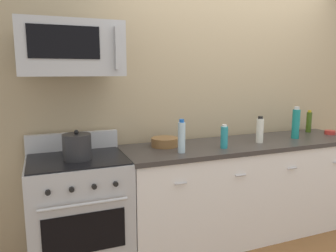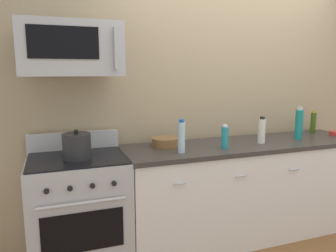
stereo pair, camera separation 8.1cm
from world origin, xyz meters
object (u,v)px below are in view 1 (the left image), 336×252
Objects in this scene: bottle_vinegar_white at (260,130)px; bottle_olive_oil at (309,122)px; range_oven at (80,212)px; bottle_sparkling_teal at (296,123)px; bowl_red_small at (330,132)px; bowl_wooden_salad at (165,142)px; bottle_water_clear at (182,137)px; microwave at (71,49)px; stockpot at (77,147)px; bottle_dish_soap at (224,137)px.

bottle_olive_oil is (0.83, 0.24, -0.00)m from bottle_vinegar_white.
range_oven is 3.34× the size of bottle_sparkling_teal.
bowl_wooden_salad is at bearing 176.09° from bowl_red_small.
bottle_vinegar_white is at bearing 5.56° from bottle_water_clear.
microwave is at bearing 89.71° from range_oven.
microwave is 2.66× the size of bottle_water_clear.
bottle_water_clear is 1.22× the size of stockpot.
bottle_olive_oil is at bearing 10.74° from bottle_water_clear.
bottle_sparkling_teal is 1.33× the size of bowl_wooden_salad.
bottle_water_clear is (0.83, -0.19, -0.70)m from microwave.
microwave reaches higher than bowl_red_small.
bowl_wooden_salad reaches higher than bowl_red_small.
bowl_wooden_salad is 1.05× the size of stockpot.
bottle_water_clear reaches higher than bowl_wooden_salad.
microwave reaches higher than bottle_sparkling_teal.
range_oven is at bearing -176.03° from bottle_olive_oil.
stockpot is at bearing 173.72° from bottle_water_clear.
range_oven is 2.21m from bottle_sparkling_teal.
bottle_sparkling_teal is 0.43m from bottle_olive_oil.
bowl_wooden_salad is (-0.05, 0.26, -0.09)m from bottle_water_clear.
bowl_wooden_salad is (-0.46, 0.25, -0.06)m from bottle_dish_soap.
microwave is at bearing -177.05° from bottle_olive_oil.
bottle_dish_soap reaches higher than range_oven.
bottle_vinegar_white is (0.84, 0.08, -0.01)m from bottle_water_clear.
bottle_water_clear is at bearing -79.53° from bowl_wooden_salad.
microwave reaches higher than bottle_water_clear.
bottle_dish_soap is 0.65× the size of bottle_sparkling_teal.
microwave is 3.04× the size of bottle_olive_oil.
microwave is 2.75m from bowl_red_small.
bottle_olive_oil is at bearing 13.72° from bottle_dish_soap.
range_oven is 3.83× the size of bottle_water_clear.
bowl_wooden_salad is (-0.89, 0.18, -0.08)m from bottle_vinegar_white.
bottle_sparkling_teal is (2.12, -0.08, -0.68)m from microwave.
range_oven is 4.27× the size of bottle_vinegar_white.
bottle_sparkling_teal reaches higher than range_oven.
bottle_dish_soap is at bearing -166.28° from bottle_olive_oil.
microwave is 6.83× the size of bowl_red_small.
range_oven is 4.37× the size of bottle_olive_oil.
microwave is 2.97× the size of bottle_vinegar_white.
bowl_red_small is at bearing -3.91° from bowl_wooden_salad.
bottle_dish_soap reaches higher than bowl_wooden_salad.
range_oven is at bearing -171.25° from bowl_wooden_salad.
microwave is at bearing 176.34° from bottle_vinegar_white.
range_oven is 1.36m from bottle_dish_soap.
bottle_sparkling_teal is at bearing 0.55° from stockpot.
bottle_vinegar_white reaches higher than bowl_red_small.
bottle_olive_oil reaches higher than bottle_dish_soap.
stockpot is (-2.50, -0.23, -0.02)m from bottle_olive_oil.
bowl_wooden_salad is at bearing 100.47° from bottle_water_clear.
bottle_dish_soap is 0.44m from bottle_vinegar_white.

